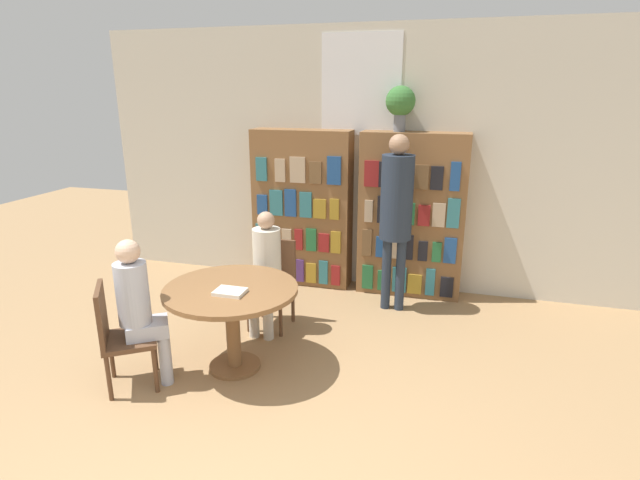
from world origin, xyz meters
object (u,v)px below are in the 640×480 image
object	(u,v)px
flower_vase	(400,103)
chair_near_camera	(118,332)
seated_reader_left	(266,266)
chair_left_side	(273,279)
librarian_standing	(397,204)
reading_table	(232,303)
bookshelf_left	(302,209)
bookshelf_right	(411,216)
seated_reader_right	(140,305)

from	to	relation	value
flower_vase	chair_near_camera	distance (m)	3.58
seated_reader_left	chair_near_camera	bearing A→B (deg)	59.75
flower_vase	chair_left_side	world-z (taller)	flower_vase
librarian_standing	reading_table	bearing A→B (deg)	-125.81
flower_vase	chair_left_side	size ratio (longest dim) A/B	0.55
flower_vase	reading_table	xyz separation A→B (m)	(-1.07, -2.09, -1.56)
bookshelf_left	librarian_standing	world-z (taller)	librarian_standing
seated_reader_left	librarian_standing	world-z (taller)	librarian_standing
flower_vase	seated_reader_left	distance (m)	2.28
reading_table	chair_near_camera	distance (m)	0.90
chair_left_side	seated_reader_left	distance (m)	0.27
chair_left_side	bookshelf_right	bearing A→B (deg)	-134.21
bookshelf_left	reading_table	xyz separation A→B (m)	(0.05, -2.08, -0.32)
chair_left_side	librarian_standing	size ratio (longest dim) A/B	0.46
bookshelf_right	flower_vase	distance (m)	1.25
reading_table	seated_reader_left	world-z (taller)	seated_reader_left
chair_near_camera	seated_reader_right	size ratio (longest dim) A/B	0.71
seated_reader_right	chair_left_side	bearing A→B (deg)	120.30
chair_left_side	librarian_standing	world-z (taller)	librarian_standing
chair_near_camera	seated_reader_left	distance (m)	1.45
bookshelf_left	seated_reader_right	size ratio (longest dim) A/B	1.52
chair_left_side	seated_reader_right	world-z (taller)	seated_reader_right
bookshelf_right	chair_near_camera	size ratio (longest dim) A/B	2.13
chair_near_camera	seated_reader_left	bearing A→B (deg)	113.75
chair_left_side	librarian_standing	bearing A→B (deg)	-146.68
bookshelf_right	chair_near_camera	bearing A→B (deg)	-127.58
chair_near_camera	reading_table	bearing A→B (deg)	90.00
reading_table	seated_reader_left	distance (m)	0.72
bookshelf_right	seated_reader_right	world-z (taller)	bookshelf_right
bookshelf_left	chair_near_camera	size ratio (longest dim) A/B	2.13
flower_vase	seated_reader_right	xyz separation A→B (m)	(-1.66, -2.49, -1.47)
chair_left_side	reading_table	bearing A→B (deg)	90.00
chair_left_side	librarian_standing	xyz separation A→B (m)	(1.11, 0.69, 0.69)
bookshelf_left	seated_reader_right	xyz separation A→B (m)	(-0.54, -2.48, -0.24)
flower_vase	librarian_standing	xyz separation A→B (m)	(0.07, -0.51, -0.99)
flower_vase	reading_table	world-z (taller)	flower_vase
seated_reader_left	librarian_standing	distance (m)	1.50
bookshelf_right	reading_table	size ratio (longest dim) A/B	1.68
bookshelf_right	flower_vase	world-z (taller)	flower_vase
flower_vase	librarian_standing	distance (m)	1.12
flower_vase	reading_table	size ratio (longest dim) A/B	0.43
seated_reader_right	chair_near_camera	bearing A→B (deg)	-90.00
bookshelf_left	flower_vase	bearing A→B (deg)	0.25
chair_left_side	seated_reader_right	distance (m)	1.45
reading_table	bookshelf_left	bearing A→B (deg)	91.25
bookshelf_left	seated_reader_right	distance (m)	2.55
chair_left_side	seated_reader_left	size ratio (longest dim) A/B	0.72
bookshelf_left	reading_table	bearing A→B (deg)	-88.75
seated_reader_left	chair_left_side	bearing A→B (deg)	-90.00
chair_near_camera	librarian_standing	xyz separation A→B (m)	(1.88, 2.08, 0.69)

